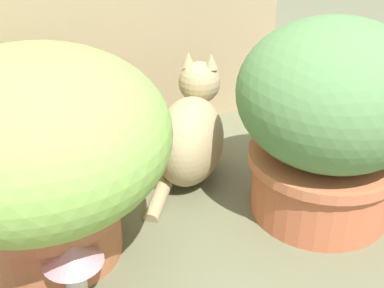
# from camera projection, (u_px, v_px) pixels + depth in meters

# --- Properties ---
(ground_plane) EXTENTS (6.00, 6.00, 0.00)m
(ground_plane) POSITION_uv_depth(u_px,v_px,m) (153.00, 232.00, 1.15)
(ground_plane) COLOR #626347
(grass_planter) EXTENTS (0.52, 0.52, 0.45)m
(grass_planter) POSITION_uv_depth(u_px,v_px,m) (38.00, 148.00, 0.98)
(grass_planter) COLOR #B0643F
(grass_planter) RESTS_ON ground
(leafy_planter) EXTENTS (0.42, 0.42, 0.46)m
(leafy_planter) POSITION_uv_depth(u_px,v_px,m) (330.00, 116.00, 1.11)
(leafy_planter) COLOR #C3623E
(leafy_planter) RESTS_ON ground
(cat) EXTENTS (0.34, 0.31, 0.32)m
(cat) POSITION_uv_depth(u_px,v_px,m) (191.00, 134.00, 1.30)
(cat) COLOR tan
(cat) RESTS_ON ground
(mushroom_ornament_pink) EXTENTS (0.11, 0.11, 0.13)m
(mushroom_ornament_pink) POSITION_uv_depth(u_px,v_px,m) (73.00, 257.00, 0.94)
(mushroom_ornament_pink) COLOR silver
(mushroom_ornament_pink) RESTS_ON ground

